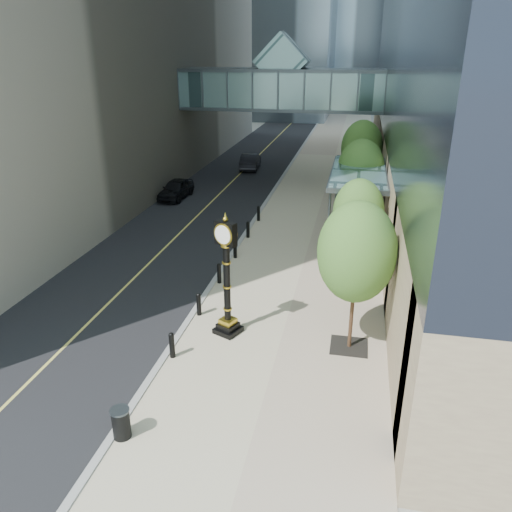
{
  "coord_description": "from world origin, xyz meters",
  "views": [
    {
      "loc": [
        3.39,
        -13.5,
        10.47
      ],
      "look_at": [
        -0.65,
        6.2,
        2.11
      ],
      "focal_mm": 35.0,
      "sensor_mm": 36.0,
      "label": 1
    }
  ],
  "objects_px": {
    "street_clock": "(227,285)",
    "car_near": "(176,189)",
    "pedestrian": "(354,240)",
    "car_far": "(250,161)",
    "trash_bin": "(121,424)"
  },
  "relations": [
    {
      "from": "car_near",
      "to": "street_clock",
      "type": "bearing_deg",
      "value": -61.68
    },
    {
      "from": "pedestrian",
      "to": "car_near",
      "type": "height_order",
      "value": "pedestrian"
    },
    {
      "from": "street_clock",
      "to": "trash_bin",
      "type": "xyz_separation_m",
      "value": [
        -1.55,
        -6.22,
        -1.64
      ]
    },
    {
      "from": "pedestrian",
      "to": "car_far",
      "type": "xyz_separation_m",
      "value": [
        -10.01,
        19.66,
        -0.11
      ]
    },
    {
      "from": "street_clock",
      "to": "car_near",
      "type": "bearing_deg",
      "value": 140.24
    },
    {
      "from": "pedestrian",
      "to": "car_far",
      "type": "bearing_deg",
      "value": -81.25
    },
    {
      "from": "street_clock",
      "to": "car_far",
      "type": "relative_size",
      "value": 1.09
    },
    {
      "from": "car_near",
      "to": "car_far",
      "type": "bearing_deg",
      "value": 75.24
    },
    {
      "from": "car_near",
      "to": "trash_bin",
      "type": "bearing_deg",
      "value": -71.01
    },
    {
      "from": "trash_bin",
      "to": "car_far",
      "type": "relative_size",
      "value": 0.2
    },
    {
      "from": "street_clock",
      "to": "trash_bin",
      "type": "distance_m",
      "value": 6.62
    },
    {
      "from": "street_clock",
      "to": "car_near",
      "type": "xyz_separation_m",
      "value": [
        -8.74,
        18.07,
        -1.42
      ]
    },
    {
      "from": "trash_bin",
      "to": "car_far",
      "type": "bearing_deg",
      "value": 96.14
    },
    {
      "from": "pedestrian",
      "to": "car_far",
      "type": "distance_m",
      "value": 22.06
    },
    {
      "from": "pedestrian",
      "to": "car_near",
      "type": "relative_size",
      "value": 0.38
    }
  ]
}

